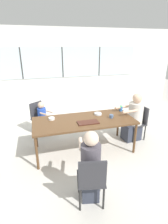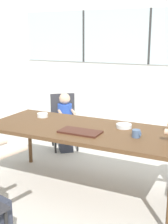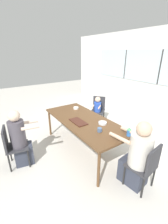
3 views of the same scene
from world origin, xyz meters
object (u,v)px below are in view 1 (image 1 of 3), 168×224
at_px(chair_for_woman_green_shirt, 139,120).
at_px(coffee_mug, 111,116).
at_px(chair_for_toddler, 39,115).
at_px(person_woman_green_shirt, 134,120).
at_px(bowl_cereal, 98,114).
at_px(chair_for_man_blue_shirt, 92,178).
at_px(person_toddler, 43,120).
at_px(sippy_cup, 121,108).
at_px(bowl_white_shallow, 52,119).
at_px(person_man_blue_shirt, 90,169).

relative_size(chair_for_woman_green_shirt, coffee_mug, 9.46).
xyz_separation_m(chair_for_toddler, person_woman_green_shirt, (2.25, -1.02, 0.03)).
bearing_deg(chair_for_toddler, bowl_cereal, 105.18).
distance_m(chair_for_woman_green_shirt, chair_for_toddler, 2.62).
height_order(chair_for_man_blue_shirt, person_toddler, person_toddler).
xyz_separation_m(chair_for_man_blue_shirt, sippy_cup, (1.31, 1.74, 0.33)).
bearing_deg(person_woman_green_shirt, chair_for_man_blue_shirt, 128.32).
bearing_deg(sippy_cup, chair_for_man_blue_shirt, -126.98).
bearing_deg(bowl_white_shallow, person_man_blue_shirt, -75.04).
bearing_deg(chair_for_woman_green_shirt, coffee_mug, 98.32).
height_order(chair_for_woman_green_shirt, bowl_cereal, chair_for_woman_green_shirt).
bearing_deg(chair_for_man_blue_shirt, chair_for_toddler, 115.01).
distance_m(person_woman_green_shirt, coffee_mug, 0.79).
xyz_separation_m(chair_for_man_blue_shirt, coffee_mug, (0.91, 1.41, 0.29)).
xyz_separation_m(chair_for_toddler, bowl_white_shallow, (0.26, -0.97, 0.27)).
height_order(chair_for_man_blue_shirt, person_man_blue_shirt, person_man_blue_shirt).
bearing_deg(person_man_blue_shirt, person_woman_green_shirt, 54.22).
bearing_deg(person_man_blue_shirt, chair_for_toddler, 116.54).
distance_m(person_toddler, bowl_cereal, 1.53).
bearing_deg(sippy_cup, bowl_white_shallow, -177.45).
height_order(person_toddler, sippy_cup, sippy_cup).
height_order(chair_for_man_blue_shirt, bowl_white_shallow, chair_for_man_blue_shirt).
distance_m(sippy_cup, bowl_cereal, 0.63).
distance_m(chair_for_man_blue_shirt, coffee_mug, 1.70).
relative_size(person_woman_green_shirt, sippy_cup, 7.44).
xyz_separation_m(person_woman_green_shirt, bowl_cereal, (-0.93, 0.04, 0.24)).
relative_size(chair_for_toddler, bowl_white_shallow, 6.43).
relative_size(chair_for_man_blue_shirt, chair_for_toddler, 1.00).
bearing_deg(person_woman_green_shirt, chair_for_woman_green_shirt, -90.00).
height_order(sippy_cup, bowl_white_shallow, sippy_cup).
xyz_separation_m(chair_for_woman_green_shirt, sippy_cup, (-0.48, 0.10, 0.33)).
height_order(chair_for_man_blue_shirt, person_woman_green_shirt, person_woman_green_shirt).
bearing_deg(chair_for_woman_green_shirt, chair_for_man_blue_shirt, 125.87).
relative_size(chair_for_man_blue_shirt, person_woman_green_shirt, 0.71).
height_order(chair_for_man_blue_shirt, bowl_cereal, chair_for_man_blue_shirt).
xyz_separation_m(chair_for_woman_green_shirt, person_toddler, (-2.32, 0.88, -0.09)).
xyz_separation_m(sippy_cup, bowl_white_shallow, (-1.68, -0.07, -0.06)).
height_order(person_toddler, bowl_white_shallow, person_toddler).
bearing_deg(person_woman_green_shirt, person_man_blue_shirt, 125.96).
xyz_separation_m(chair_for_woman_green_shirt, bowl_cereal, (-1.10, 0.03, 0.27)).
height_order(chair_for_toddler, sippy_cup, sippy_cup).
relative_size(chair_for_man_blue_shirt, bowl_cereal, 4.99).
bearing_deg(person_woman_green_shirt, bowl_cereal, 80.58).
height_order(person_man_blue_shirt, person_toddler, person_man_blue_shirt).
relative_size(chair_for_woman_green_shirt, bowl_cereal, 4.99).
relative_size(chair_for_man_blue_shirt, bowl_white_shallow, 6.43).
height_order(person_man_blue_shirt, bowl_white_shallow, person_man_blue_shirt).
distance_m(chair_for_man_blue_shirt, person_woman_green_shirt, 2.29).
relative_size(chair_for_woman_green_shirt, person_man_blue_shirt, 0.72).
height_order(chair_for_toddler, person_toddler, person_toddler).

